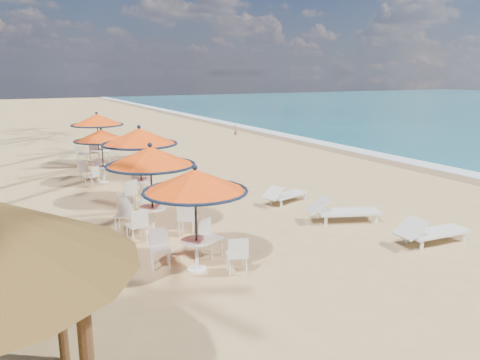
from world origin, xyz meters
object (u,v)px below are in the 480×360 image
object	(u,v)px
station_4	(97,126)
lounger_near	(430,231)
station_0	(196,193)
station_3	(100,142)
lounger_far	(285,194)
station_2	(139,144)
station_1	(150,168)
lounger_mid	(341,210)

from	to	relation	value
station_4	lounger_near	size ratio (longest dim) A/B	1.20
station_0	station_4	size ratio (longest dim) A/B	0.95
station_3	lounger_far	world-z (taller)	station_3
station_2	station_4	xyz separation A→B (m)	(0.10, 7.54, -0.15)
station_0	lounger_far	bearing A→B (deg)	38.08
station_1	station_3	size ratio (longest dim) A/B	1.13
station_2	lounger_mid	world-z (taller)	station_2
station_3	lounger_mid	size ratio (longest dim) A/B	1.00
lounger_near	lounger_far	bearing A→B (deg)	107.09
station_2	station_1	bearing A→B (deg)	-100.79
station_0	station_4	xyz separation A→B (m)	(0.57, 13.69, 0.10)
station_2	lounger_mid	bearing A→B (deg)	-47.00
lounger_near	lounger_mid	xyz separation A→B (m)	(-0.81, 2.53, 0.01)
lounger_near	lounger_far	xyz separation A→B (m)	(-1.17, 5.04, -0.05)
station_0	station_2	xyz separation A→B (m)	(0.47, 6.15, 0.26)
station_0	lounger_far	world-z (taller)	station_0
station_1	lounger_near	distance (m)	7.50
station_2	lounger_far	distance (m)	5.20
station_1	lounger_mid	distance (m)	5.69
station_4	lounger_far	size ratio (longest dim) A/B	1.35
station_1	lounger_far	xyz separation A→B (m)	(4.90, 0.90, -1.54)
station_0	lounger_mid	world-z (taller)	station_0
station_1	station_2	bearing A→B (deg)	79.21
station_0	station_3	world-z (taller)	station_0
station_2	station_3	world-z (taller)	station_2
station_1	station_2	world-z (taller)	station_2
lounger_near	lounger_far	size ratio (longest dim) A/B	1.12
station_0	lounger_far	distance (m)	6.19
lounger_near	lounger_far	world-z (taller)	lounger_near
station_1	lounger_near	xyz separation A→B (m)	(6.07, -4.14, -1.49)
station_0	station_2	bearing A→B (deg)	85.61
station_1	station_4	distance (m)	10.90
station_4	station_2	bearing A→B (deg)	-90.74
station_3	lounger_mid	xyz separation A→B (m)	(5.19, -8.58, -1.28)
lounger_near	lounger_mid	bearing A→B (deg)	111.87
station_0	station_3	bearing A→B (deg)	90.55
station_1	lounger_far	size ratio (longest dim) A/B	1.33
lounger_mid	station_1	bearing A→B (deg)	-175.10
lounger_near	station_1	bearing A→B (deg)	149.69
station_3	lounger_far	xyz separation A→B (m)	(4.83, -6.07, -1.33)
lounger_near	station_2	bearing A→B (deg)	129.99
station_2	lounger_mid	xyz separation A→B (m)	(4.62, -4.95, -1.66)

